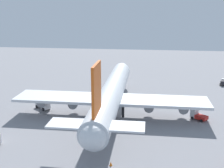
{
  "coord_description": "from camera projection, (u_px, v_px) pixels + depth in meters",
  "views": [
    {
      "loc": [
        -73.4,
        -9.37,
        28.33
      ],
      "look_at": [
        0.0,
        0.0,
        8.19
      ],
      "focal_mm": 46.01,
      "sensor_mm": 36.0,
      "label": 1
    }
  ],
  "objects": [
    {
      "name": "safety_cone_tail",
      "position": [
        111.0,
        164.0,
        52.6
      ],
      "size": [
        0.55,
        0.55,
        0.78
      ],
      "primitive_type": "cone",
      "color": "orange",
      "rests_on": "ground_plane"
    },
    {
      "name": "maintenance_van",
      "position": [
        198.0,
        115.0,
        74.02
      ],
      "size": [
        4.25,
        4.56,
        2.47
      ],
      "color": "silver",
      "rests_on": "ground_plane"
    },
    {
      "name": "baggage_tug",
      "position": [
        224.0,
        82.0,
        106.1
      ],
      "size": [
        4.05,
        3.17,
        2.18
      ],
      "color": "silver",
      "rests_on": "ground_plane"
    },
    {
      "name": "cargo_airplane",
      "position": [
        112.0,
        94.0,
        77.12
      ],
      "size": [
        59.77,
        50.41,
        18.21
      ],
      "color": "silver",
      "rests_on": "ground_plane"
    },
    {
      "name": "pushback_tractor",
      "position": [
        43.0,
        105.0,
        81.32
      ],
      "size": [
        4.5,
        5.23,
        2.33
      ],
      "color": "silver",
      "rests_on": "ground_plane"
    },
    {
      "name": "safety_cone_nose",
      "position": [
        122.0,
        86.0,
        104.48
      ],
      "size": [
        0.47,
        0.47,
        0.67
      ],
      "primitive_type": "cone",
      "color": "orange",
      "rests_on": "ground_plane"
    },
    {
      "name": "ground_plane",
      "position": [
        112.0,
        113.0,
        78.84
      ],
      "size": [
        239.08,
        239.08,
        0.0
      ],
      "primitive_type": "plane",
      "color": "gray"
    }
  ]
}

